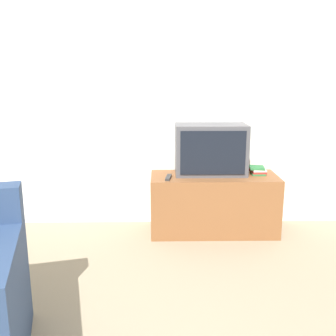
% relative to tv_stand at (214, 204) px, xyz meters
% --- Properties ---
extents(wall_back, '(9.00, 0.06, 2.60)m').
position_rel_tv_stand_xyz_m(wall_back, '(-0.90, 0.30, 1.00)').
color(wall_back, white).
rests_on(wall_back, ground_plane).
extents(tv_stand, '(1.26, 0.51, 0.59)m').
position_rel_tv_stand_xyz_m(tv_stand, '(0.00, 0.00, 0.00)').
color(tv_stand, brown).
rests_on(tv_stand, ground_plane).
extents(television, '(0.71, 0.37, 0.50)m').
position_rel_tv_stand_xyz_m(television, '(-0.03, 0.07, 0.55)').
color(television, '#4C4C51').
rests_on(television, tv_stand).
extents(book_stack, '(0.17, 0.19, 0.08)m').
position_rel_tv_stand_xyz_m(book_stack, '(0.45, 0.06, 0.33)').
color(book_stack, '#2D753D').
rests_on(book_stack, tv_stand).
extents(remote_on_stand, '(0.07, 0.19, 0.02)m').
position_rel_tv_stand_xyz_m(remote_on_stand, '(-0.46, -0.11, 0.31)').
color(remote_on_stand, '#2D2D2D').
rests_on(remote_on_stand, tv_stand).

